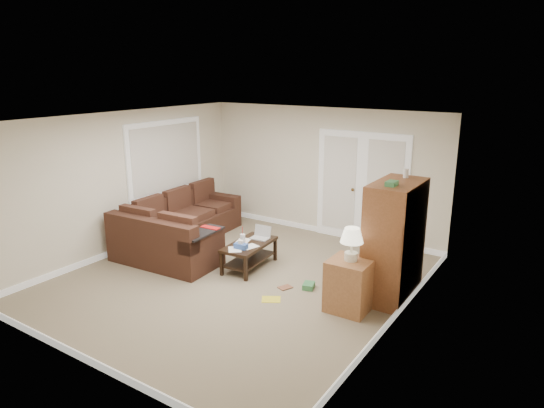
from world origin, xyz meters
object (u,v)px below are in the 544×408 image
Objects in this scene: sectional_sofa at (178,230)px; tv_armoire at (394,240)px; coffee_table at (250,254)px; side_cabinet at (350,281)px.

sectional_sofa is 4.00m from tv_armoire.
sectional_sofa is 1.56× the size of tv_armoire.
tv_armoire is (3.96, 0.23, 0.52)m from sectional_sofa.
sectional_sofa reaches higher than coffee_table.
tv_armoire is 0.89m from side_cabinet.
side_cabinet reaches higher than sectional_sofa.
side_cabinet reaches higher than coffee_table.
sectional_sofa is at bearing 174.40° from coffee_table.
coffee_table is at bearing -174.37° from tv_armoire.
side_cabinet is at bearing -10.85° from sectional_sofa.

